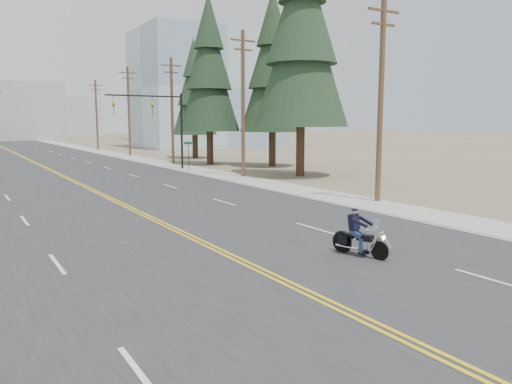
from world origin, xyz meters
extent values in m
plane|color=#776D56|center=(0.00, 0.00, 0.00)|extent=(400.00, 400.00, 0.00)
cube|color=#303033|center=(0.00, 70.00, 0.01)|extent=(20.00, 200.00, 0.01)
cube|color=#A5A5A0|center=(11.50, 70.00, 0.01)|extent=(3.00, 200.00, 0.01)
cylinder|color=black|center=(11.00, 32.00, 3.50)|extent=(0.20, 0.20, 7.00)
cylinder|color=black|center=(7.50, 32.00, 6.70)|extent=(7.00, 0.14, 0.14)
imported|color=#BF8C0C|center=(8.20, 32.00, 6.05)|extent=(0.21, 0.26, 1.30)
imported|color=#BF8C0C|center=(4.70, 32.00, 6.05)|extent=(0.21, 0.26, 1.30)
cylinder|color=black|center=(10.80, 30.00, 1.30)|extent=(0.06, 0.06, 2.60)
cube|color=#0C5926|center=(10.80, 30.00, 2.50)|extent=(0.90, 0.03, 0.25)
cylinder|color=brown|center=(12.50, 8.00, 5.50)|extent=(0.30, 0.30, 11.00)
cube|color=brown|center=(12.50, 8.00, 10.20)|extent=(2.20, 0.12, 0.12)
cube|color=brown|center=(12.50, 8.00, 9.50)|extent=(1.60, 0.12, 0.12)
cylinder|color=brown|center=(12.50, 23.00, 5.75)|extent=(0.30, 0.30, 11.50)
cube|color=brown|center=(12.50, 23.00, 10.70)|extent=(2.20, 0.12, 0.12)
cube|color=brown|center=(12.50, 23.00, 10.00)|extent=(1.60, 0.12, 0.12)
cylinder|color=brown|center=(12.50, 38.00, 5.50)|extent=(0.30, 0.30, 11.00)
cube|color=brown|center=(12.50, 38.00, 10.20)|extent=(2.20, 0.12, 0.12)
cube|color=brown|center=(12.50, 38.00, 9.50)|extent=(1.60, 0.12, 0.12)
cylinder|color=brown|center=(12.50, 53.00, 5.75)|extent=(0.30, 0.30, 11.50)
cube|color=brown|center=(12.50, 53.00, 10.70)|extent=(2.20, 0.12, 0.12)
cube|color=brown|center=(12.50, 53.00, 10.00)|extent=(1.60, 0.12, 0.12)
cylinder|color=brown|center=(12.50, 70.00, 5.50)|extent=(0.30, 0.30, 11.00)
cube|color=brown|center=(12.50, 70.00, 10.20)|extent=(2.20, 0.12, 0.12)
cube|color=brown|center=(12.50, 70.00, 9.50)|extent=(1.60, 0.12, 0.12)
cube|color=#9EB5CC|center=(32.00, 70.00, 10.00)|extent=(24.00, 16.00, 20.00)
cube|color=#ADB2B7|center=(8.00, 125.00, 7.00)|extent=(18.00, 14.00, 14.00)
cube|color=#B7BCC6|center=(40.00, 110.00, 9.00)|extent=(16.00, 12.00, 18.00)
cube|color=#B7BCC6|center=(25.00, 150.00, 6.00)|extent=(14.00, 14.00, 12.00)
cylinder|color=#382619|center=(16.64, 20.89, 2.00)|extent=(0.78, 0.78, 4.01)
cone|color=black|center=(16.64, 20.89, 10.02)|extent=(7.57, 7.57, 12.02)
cone|color=black|center=(16.64, 20.89, 13.42)|extent=(5.68, 5.68, 9.02)
cylinder|color=#382619|center=(19.76, 29.83, 1.72)|extent=(0.75, 0.75, 3.43)
cone|color=black|center=(19.76, 29.83, 8.58)|extent=(6.44, 6.44, 10.30)
cone|color=black|center=(19.76, 29.83, 11.50)|extent=(4.83, 4.83, 7.72)
cone|color=black|center=(19.76, 29.83, 14.42)|extent=(3.22, 3.22, 5.49)
cylinder|color=#382619|center=(15.47, 35.16, 1.73)|extent=(0.60, 0.60, 3.46)
cone|color=black|center=(15.47, 35.16, 8.64)|extent=(6.22, 6.22, 10.37)
cone|color=black|center=(15.47, 35.16, 11.58)|extent=(4.67, 4.67, 7.78)
cone|color=black|center=(15.47, 35.16, 14.51)|extent=(3.11, 3.11, 5.53)
cylinder|color=#382619|center=(17.92, 44.29, 1.44)|extent=(0.67, 0.67, 2.88)
cone|color=#19321B|center=(17.92, 44.29, 7.20)|extent=(5.37, 5.37, 8.64)
cone|color=#19321B|center=(17.92, 44.29, 9.65)|extent=(4.03, 4.03, 6.48)
cone|color=#19321B|center=(17.92, 44.29, 12.09)|extent=(2.69, 2.69, 4.61)
camera|label=1|loc=(-7.49, -11.90, 4.34)|focal=35.00mm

